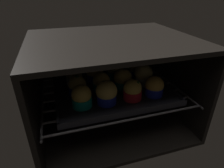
{
  "coord_description": "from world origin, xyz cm",
  "views": [
    {
      "loc": [
        -19.76,
        -41.79,
        52.2
      ],
      "look_at": [
        0.0,
        21.86,
        17.22
      ],
      "focal_mm": 30.37,
      "sensor_mm": 36.0,
      "label": 1
    }
  ],
  "objects_px": {
    "baking_tray": "(112,90)",
    "muffin_row0_col0": "(82,97)",
    "muffin_row0_col2": "(133,90)",
    "muffin_row2_col2": "(115,70)",
    "muffin_row1_col2": "(123,79)",
    "muffin_row2_col3": "(135,68)",
    "muffin_row1_col0": "(78,86)",
    "muffin_row2_col0": "(74,76)",
    "muffin_row1_col3": "(143,75)",
    "muffin_row0_col3": "(154,87)",
    "muffin_row2_col1": "(95,73)",
    "muffin_row1_col1": "(101,82)",
    "muffin_row0_col1": "(107,93)"
  },
  "relations": [
    {
      "from": "baking_tray",
      "to": "muffin_row2_col0",
      "type": "distance_m",
      "value": 0.17
    },
    {
      "from": "muffin_row1_col1",
      "to": "muffin_row1_col3",
      "type": "distance_m",
      "value": 0.18
    },
    {
      "from": "muffin_row0_col0",
      "to": "muffin_row2_col2",
      "type": "height_order",
      "value": "muffin_row2_col2"
    },
    {
      "from": "muffin_row2_col3",
      "to": "muffin_row1_col3",
      "type": "bearing_deg",
      "value": -91.85
    },
    {
      "from": "muffin_row1_col3",
      "to": "muffin_row1_col0",
      "type": "bearing_deg",
      "value": -179.73
    },
    {
      "from": "muffin_row1_col3",
      "to": "muffin_row2_col2",
      "type": "relative_size",
      "value": 1.05
    },
    {
      "from": "muffin_row2_col1",
      "to": "muffin_row2_col2",
      "type": "bearing_deg",
      "value": 0.35
    },
    {
      "from": "muffin_row1_col0",
      "to": "muffin_row2_col1",
      "type": "height_order",
      "value": "muffin_row2_col1"
    },
    {
      "from": "muffin_row1_col0",
      "to": "muffin_row2_col3",
      "type": "distance_m",
      "value": 0.29
    },
    {
      "from": "baking_tray",
      "to": "muffin_row0_col0",
      "type": "distance_m",
      "value": 0.17
    },
    {
      "from": "muffin_row2_col1",
      "to": "muffin_row1_col1",
      "type": "bearing_deg",
      "value": -85.84
    },
    {
      "from": "muffin_row1_col0",
      "to": "muffin_row2_col1",
      "type": "relative_size",
      "value": 0.92
    },
    {
      "from": "muffin_row2_col0",
      "to": "muffin_row2_col1",
      "type": "relative_size",
      "value": 0.89
    },
    {
      "from": "muffin_row1_col1",
      "to": "muffin_row0_col3",
      "type": "bearing_deg",
      "value": -28.12
    },
    {
      "from": "muffin_row1_col0",
      "to": "muffin_row2_col1",
      "type": "xyz_separation_m",
      "value": [
        0.09,
        0.09,
        0.0
      ]
    },
    {
      "from": "muffin_row2_col0",
      "to": "muffin_row2_col2",
      "type": "xyz_separation_m",
      "value": [
        0.18,
        0.0,
        0.01
      ]
    },
    {
      "from": "muffin_row2_col0",
      "to": "muffin_row2_col2",
      "type": "distance_m",
      "value": 0.18
    },
    {
      "from": "muffin_row1_col1",
      "to": "muffin_row1_col3",
      "type": "xyz_separation_m",
      "value": [
        0.18,
        -0.0,
        0.01
      ]
    },
    {
      "from": "muffin_row1_col0",
      "to": "muffin_row0_col0",
      "type": "bearing_deg",
      "value": -89.09
    },
    {
      "from": "muffin_row1_col1",
      "to": "muffin_row2_col1",
      "type": "bearing_deg",
      "value": 94.16
    },
    {
      "from": "muffin_row1_col2",
      "to": "muffin_row1_col3",
      "type": "distance_m",
      "value": 0.09
    },
    {
      "from": "muffin_row2_col2",
      "to": "muffin_row0_col3",
      "type": "bearing_deg",
      "value": -63.04
    },
    {
      "from": "muffin_row1_col0",
      "to": "muffin_row2_col0",
      "type": "bearing_deg",
      "value": 90.18
    },
    {
      "from": "muffin_row0_col2",
      "to": "muffin_row2_col2",
      "type": "bearing_deg",
      "value": 91.88
    },
    {
      "from": "muffin_row0_col0",
      "to": "muffin_row0_col1",
      "type": "relative_size",
      "value": 0.93
    },
    {
      "from": "muffin_row0_col3",
      "to": "muffin_row2_col0",
      "type": "xyz_separation_m",
      "value": [
        -0.27,
        0.18,
        -0.0
      ]
    },
    {
      "from": "muffin_row0_col3",
      "to": "muffin_row1_col3",
      "type": "xyz_separation_m",
      "value": [
        0.0,
        0.09,
        0.01
      ]
    },
    {
      "from": "muffin_row0_col1",
      "to": "muffin_row0_col2",
      "type": "distance_m",
      "value": 0.1
    },
    {
      "from": "muffin_row0_col1",
      "to": "muffin_row1_col2",
      "type": "xyz_separation_m",
      "value": [
        0.09,
        0.09,
        -0.0
      ]
    },
    {
      "from": "muffin_row1_col2",
      "to": "muffin_row2_col1",
      "type": "distance_m",
      "value": 0.13
    },
    {
      "from": "muffin_row0_col1",
      "to": "muffin_row2_col3",
      "type": "height_order",
      "value": "muffin_row0_col1"
    },
    {
      "from": "muffin_row1_col3",
      "to": "muffin_row2_col3",
      "type": "distance_m",
      "value": 0.09
    },
    {
      "from": "muffin_row0_col3",
      "to": "muffin_row2_col1",
      "type": "xyz_separation_m",
      "value": [
        -0.18,
        0.18,
        0.0
      ]
    },
    {
      "from": "muffin_row1_col0",
      "to": "muffin_row1_col2",
      "type": "bearing_deg",
      "value": -0.0
    },
    {
      "from": "muffin_row0_col0",
      "to": "muffin_row1_col2",
      "type": "distance_m",
      "value": 0.2
    },
    {
      "from": "muffin_row1_col2",
      "to": "muffin_row1_col3",
      "type": "bearing_deg",
      "value": 0.82
    },
    {
      "from": "muffin_row1_col3",
      "to": "muffin_row2_col2",
      "type": "distance_m",
      "value": 0.13
    },
    {
      "from": "baking_tray",
      "to": "muffin_row2_col0",
      "type": "height_order",
      "value": "muffin_row2_col0"
    },
    {
      "from": "muffin_row1_col0",
      "to": "muffin_row1_col3",
      "type": "relative_size",
      "value": 0.88
    },
    {
      "from": "muffin_row1_col0",
      "to": "muffin_row2_col0",
      "type": "distance_m",
      "value": 0.09
    },
    {
      "from": "muffin_row1_col1",
      "to": "muffin_row0_col2",
      "type": "bearing_deg",
      "value": -46.61
    },
    {
      "from": "muffin_row2_col0",
      "to": "muffin_row2_col2",
      "type": "relative_size",
      "value": 0.89
    },
    {
      "from": "muffin_row2_col2",
      "to": "muffin_row2_col3",
      "type": "relative_size",
      "value": 1.09
    },
    {
      "from": "muffin_row2_col2",
      "to": "muffin_row2_col3",
      "type": "xyz_separation_m",
      "value": [
        0.1,
        -0.0,
        -0.01
      ]
    },
    {
      "from": "muffin_row0_col3",
      "to": "muffin_row2_col3",
      "type": "distance_m",
      "value": 0.18
    },
    {
      "from": "muffin_row0_col1",
      "to": "muffin_row0_col3",
      "type": "height_order",
      "value": "muffin_row0_col1"
    },
    {
      "from": "muffin_row0_col0",
      "to": "muffin_row2_col0",
      "type": "distance_m",
      "value": 0.18
    },
    {
      "from": "muffin_row0_col0",
      "to": "muffin_row0_col1",
      "type": "xyz_separation_m",
      "value": [
        0.09,
        -0.01,
        0.0
      ]
    },
    {
      "from": "baking_tray",
      "to": "muffin_row0_col2",
      "type": "height_order",
      "value": "muffin_row0_col2"
    },
    {
      "from": "muffin_row1_col1",
      "to": "muffin_row2_col2",
      "type": "bearing_deg",
      "value": 46.37
    }
  ]
}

